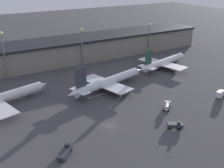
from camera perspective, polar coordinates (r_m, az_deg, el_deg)
The scene contains 11 objects.
ground at distance 101.66m, azimuth -0.53°, elevation -8.44°, with size 600.00×600.00×0.00m, color #423F44.
terminal_building at distance 167.25m, azimuth -14.41°, elevation 5.93°, with size 218.61×24.82×13.55m.
airplane_1 at distance 129.44m, azimuth -0.86°, elevation 0.37°, with size 45.98×28.48×14.28m.
airplane_2 at distance 161.01m, azimuth 10.39°, elevation 4.34°, with size 41.27×29.71×12.95m.
service_vehicle_0 at distance 130.61m, azimuth 21.15°, elevation -1.86°, with size 6.12×3.65×3.31m.
service_vehicle_1 at distance 114.26m, azimuth 11.10°, elevation -4.34°, with size 5.70×5.52×2.59m.
service_vehicle_2 at distance 101.93m, azimuth 12.74°, elevation -8.13°, with size 5.81×5.10×2.72m.
service_vehicle_3 at distance 87.58m, azimuth -9.48°, elevation -13.41°, with size 6.82×6.96×2.67m.
lamp_post_1 at distance 148.92m, azimuth -21.22°, elevation 6.63°, with size 1.80×1.80×24.35m.
lamp_post_2 at distance 161.19m, azimuth -6.14°, elevation 8.56°, with size 1.80×1.80×21.65m.
lamp_post_3 at distance 185.85m, azimuth 7.58°, elevation 10.05°, with size 1.80×1.80×20.08m.
Camera 1 is at (-43.76, -75.66, 51.92)m, focal length 45.00 mm.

